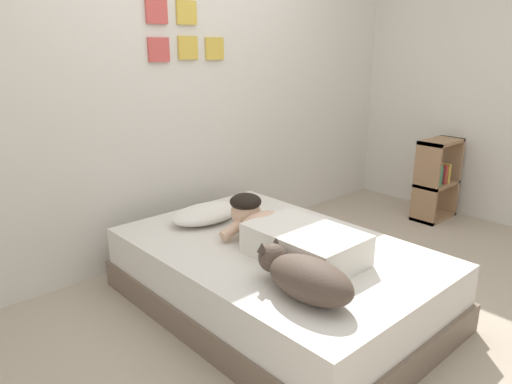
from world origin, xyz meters
The scene contains 10 objects.
ground_plane centered at (0.00, 0.00, 0.00)m, with size 13.39×13.39×0.00m, color tan.
back_wall centered at (0.00, 1.43, 1.25)m, with size 4.70×0.12×2.50m.
side_wall_right centered at (2.40, 0.19, 1.25)m, with size 0.10×5.76×2.50m, color silver.
bed centered at (-0.19, 0.24, 0.20)m, with size 1.31×1.96×0.41m.
pillow centered at (-0.25, 0.86, 0.47)m, with size 0.52×0.32×0.11m, color white.
person_lying centered at (-0.21, 0.14, 0.52)m, with size 0.43×0.92×0.27m.
dog centered at (-0.52, -0.28, 0.52)m, with size 0.26×0.57×0.21m.
coffee_cup centered at (0.01, 0.56, 0.45)m, with size 0.12×0.09×0.07m.
cell_phone centered at (-0.14, 0.15, 0.42)m, with size 0.07×0.14×0.01m, color black.
bookshelf centered at (2.03, 0.38, 0.39)m, with size 0.45×0.24×0.75m.
Camera 1 is at (-2.08, -1.64, 1.57)m, focal length 33.49 mm.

